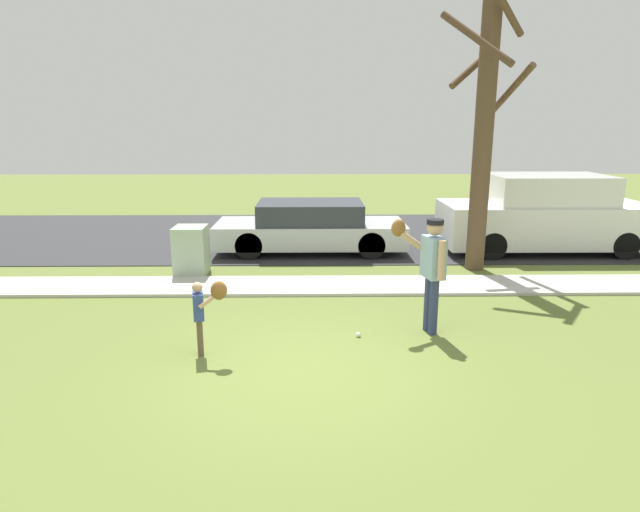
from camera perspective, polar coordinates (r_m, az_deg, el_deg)
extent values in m
plane|color=olive|center=(10.35, -1.64, -3.50)|extent=(48.00, 48.00, 0.00)
cube|color=beige|center=(10.44, -1.64, -3.18)|extent=(36.00, 1.20, 0.06)
cube|color=#2D2D30|center=(15.29, -1.36, 2.27)|extent=(36.00, 6.80, 0.02)
cylinder|color=navy|center=(8.22, 11.99, -5.31)|extent=(0.14, 0.14, 0.87)
cylinder|color=navy|center=(8.36, 11.49, -4.93)|extent=(0.14, 0.14, 0.87)
cube|color=#8CADC6|center=(8.08, 11.99, -0.13)|extent=(0.32, 0.46, 0.62)
sphere|color=tan|center=(7.99, 12.15, 2.96)|extent=(0.24, 0.24, 0.24)
cylinder|color=black|center=(7.97, 12.19, 3.58)|extent=(0.25, 0.25, 0.07)
cylinder|color=tan|center=(7.85, 12.81, -0.45)|extent=(0.10, 0.10, 0.58)
cylinder|color=tan|center=(8.15, 9.64, 1.70)|extent=(0.54, 0.22, 0.42)
ellipsoid|color=brown|center=(8.04, 8.36, 2.97)|extent=(0.25, 0.19, 0.26)
cylinder|color=brown|center=(7.65, -12.67, -8.22)|extent=(0.08, 0.08, 0.52)
cylinder|color=brown|center=(7.55, -12.65, -8.51)|extent=(0.08, 0.08, 0.52)
cube|color=#33478C|center=(7.45, -12.84, -5.21)|extent=(0.19, 0.27, 0.37)
sphere|color=tan|center=(7.37, -12.95, -3.26)|extent=(0.14, 0.14, 0.14)
cylinder|color=tan|center=(7.59, -12.87, -4.75)|extent=(0.06, 0.06, 0.35)
cylinder|color=tan|center=(7.26, -11.64, -4.54)|extent=(0.32, 0.13, 0.25)
ellipsoid|color=brown|center=(7.23, -10.72, -3.63)|extent=(0.25, 0.19, 0.26)
sphere|color=white|center=(8.09, 4.11, -8.35)|extent=(0.07, 0.07, 0.07)
cube|color=#9EB293|center=(11.50, -13.57, 0.55)|extent=(0.65, 0.70, 1.03)
cylinder|color=brown|center=(11.84, 17.02, 12.30)|extent=(0.40, 0.40, 5.77)
cylinder|color=brown|center=(12.18, 19.58, 16.22)|extent=(0.54, 1.37, 1.03)
cylinder|color=brown|center=(12.20, 15.82, 18.65)|extent=(1.06, 0.70, 0.86)
cylinder|color=brown|center=(11.37, 16.35, 21.35)|extent=(1.27, 1.12, 1.15)
cylinder|color=brown|center=(11.81, 19.55, 23.10)|extent=(0.85, 0.73, 0.74)
cube|color=silver|center=(13.21, -1.03, 2.45)|extent=(4.60, 1.80, 0.55)
cube|color=#2D333D|center=(13.11, -1.04, 4.70)|extent=(2.53, 1.66, 0.50)
cylinder|color=black|center=(14.07, 4.81, 2.58)|extent=(0.64, 0.22, 0.64)
cylinder|color=black|center=(12.54, 5.49, 1.15)|extent=(0.64, 0.22, 0.64)
cylinder|color=black|center=(14.09, -6.83, 2.54)|extent=(0.64, 0.22, 0.64)
cylinder|color=black|center=(12.55, -7.57, 1.11)|extent=(0.64, 0.22, 0.64)
cube|color=silver|center=(14.34, 22.79, 3.19)|extent=(5.00, 1.95, 1.00)
cube|color=silver|center=(14.22, 23.11, 6.56)|extent=(2.75, 1.79, 0.70)
cylinder|color=black|center=(15.83, 26.60, 2.41)|extent=(0.64, 0.22, 0.64)
cylinder|color=black|center=(14.35, 29.69, 1.00)|extent=(0.64, 0.22, 0.64)
cylinder|color=black|center=(14.67, 15.77, 2.57)|extent=(0.64, 0.22, 0.64)
cylinder|color=black|center=(13.06, 17.87, 1.05)|extent=(0.64, 0.22, 0.64)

